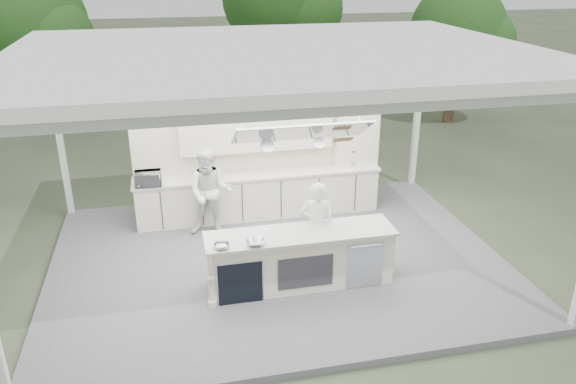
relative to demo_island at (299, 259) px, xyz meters
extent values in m
plane|color=#4A573B|center=(-0.18, 0.91, -0.60)|extent=(90.00, 90.00, 0.00)
cube|color=#5D5E62|center=(-0.18, 0.91, -0.54)|extent=(8.00, 6.00, 0.12)
cube|color=white|center=(3.72, 3.81, 1.25)|extent=(0.12, 0.12, 3.70)
cube|color=white|center=(-4.08, 3.81, 1.25)|extent=(0.12, 0.12, 3.70)
cube|color=white|center=(-0.18, 0.91, 3.18)|extent=(8.20, 6.20, 0.16)
cube|color=white|center=(-0.18, -1.99, 3.02)|extent=(8.00, 0.12, 0.16)
cube|color=white|center=(-0.18, 3.81, 3.02)|extent=(8.00, 0.12, 0.16)
cube|color=white|center=(-4.08, 0.91, 3.02)|extent=(0.12, 6.00, 0.16)
cube|color=white|center=(3.72, 0.91, 3.02)|extent=(0.12, 6.00, 0.16)
cube|color=white|center=(0.02, 0.01, 2.15)|extent=(2.00, 0.71, 0.43)
cube|color=white|center=(0.02, 0.01, 2.15)|extent=(2.06, 0.76, 0.46)
cylinder|color=white|center=(-0.88, 0.01, 2.63)|extent=(0.02, 0.02, 0.95)
cylinder|color=white|center=(0.92, 0.01, 2.63)|extent=(0.02, 0.02, 0.95)
cylinder|color=silver|center=(-0.48, 0.16, 1.93)|extent=(0.22, 0.14, 0.21)
cylinder|color=silver|center=(0.32, 0.11, 1.93)|extent=(0.18, 0.12, 0.18)
cube|color=brown|center=(0.72, 0.13, 1.95)|extent=(0.28, 0.18, 0.12)
cube|color=beige|center=(0.02, 0.01, -0.03)|extent=(3.00, 0.70, 0.90)
cube|color=beige|center=(0.02, 0.01, 0.45)|extent=(3.10, 0.78, 0.05)
cylinder|color=beige|center=(-1.48, -0.34, -0.02)|extent=(0.11, 0.11, 0.92)
cube|color=black|center=(-1.03, -0.34, -0.12)|extent=(0.70, 0.04, 0.72)
cube|color=silver|center=(-1.03, -0.35, -0.12)|extent=(0.74, 0.03, 0.72)
cube|color=#2F2F34|center=(0.02, -0.35, -0.06)|extent=(0.90, 0.02, 0.55)
cube|color=silver|center=(1.02, -0.35, -0.06)|extent=(0.62, 0.02, 0.78)
cube|color=beige|center=(-0.18, 2.81, -0.03)|extent=(5.00, 0.65, 0.90)
cube|color=beige|center=(-0.18, 2.81, 0.45)|extent=(5.08, 0.72, 0.05)
cube|color=beige|center=(-0.18, 3.11, 0.65)|extent=(5.00, 0.10, 2.25)
cube|color=beige|center=(-0.18, 2.98, 1.32)|extent=(3.10, 0.38, 0.80)
cube|color=beige|center=(1.92, 2.93, 1.07)|extent=(0.90, 0.45, 1.30)
cube|color=brown|center=(1.92, 2.93, 1.07)|extent=(0.84, 0.40, 0.03)
cylinder|color=silver|center=(1.82, 2.79, 0.53)|extent=(0.20, 0.20, 0.12)
cylinder|color=black|center=(1.82, 2.79, 0.69)|extent=(0.17, 0.17, 0.20)
cylinder|color=black|center=(2.17, 2.79, 0.52)|extent=(0.16, 0.16, 0.10)
cone|color=black|center=(2.17, 2.79, 0.69)|extent=(0.14, 0.14, 0.24)
cylinder|color=brown|center=(-5.68, 10.91, 0.45)|extent=(0.36, 0.36, 2.10)
sphere|color=#27551F|center=(-5.68, 10.91, 2.69)|extent=(3.40, 3.40, 3.40)
sphere|color=#27551F|center=(-5.00, 10.40, 2.35)|extent=(2.38, 2.38, 2.38)
cylinder|color=brown|center=(2.32, 12.91, 0.63)|extent=(0.36, 0.36, 2.45)
sphere|color=#27551F|center=(3.12, 12.31, 2.85)|extent=(2.80, 2.80, 2.80)
cylinder|color=brown|center=(7.32, 8.91, 0.37)|extent=(0.36, 0.36, 1.92)
sphere|color=#27551F|center=(7.32, 8.91, 2.38)|extent=(3.00, 3.00, 3.00)
sphere|color=#27551F|center=(7.92, 8.46, 2.08)|extent=(2.10, 2.10, 2.10)
imported|color=white|center=(0.40, 0.37, 0.35)|extent=(0.70, 0.59, 1.65)
imported|color=white|center=(-1.24, 2.17, 0.40)|extent=(0.99, 0.85, 1.76)
imported|color=#ADAEB4|center=(-2.38, 2.61, 0.61)|extent=(0.51, 0.35, 0.28)
imported|color=#B7B9BE|center=(-0.76, -0.24, 0.51)|extent=(0.32, 0.32, 0.07)
imported|color=#B9BCC0|center=(-1.28, -0.24, 0.51)|extent=(0.25, 0.25, 0.08)
camera|label=1|loc=(-1.94, -7.81, 4.60)|focal=35.00mm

